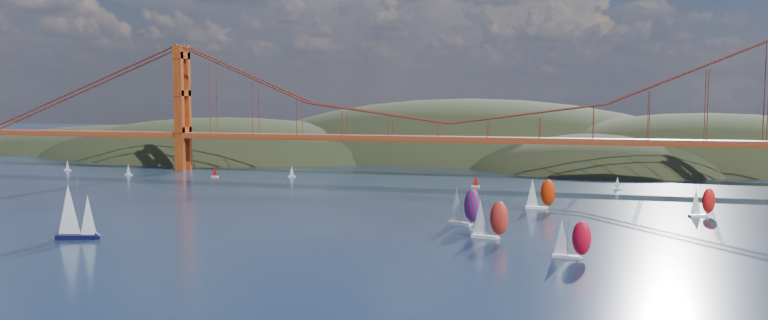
{
  "coord_description": "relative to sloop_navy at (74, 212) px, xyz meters",
  "views": [
    {
      "loc": [
        50.66,
        -117.04,
        34.0
      ],
      "look_at": [
        -4.11,
        90.0,
        14.91
      ],
      "focal_mm": 35.0,
      "sensor_mm": 36.0,
      "label": 1
    }
  ],
  "objects": [
    {
      "name": "racer_0",
      "position": [
        93.52,
        25.51,
        -1.56
      ],
      "size": [
        9.05,
        4.52,
        10.18
      ],
      "rotation": [
        0.0,
        0.0,
        -0.17
      ],
      "color": "silver",
      "rests_on": "ground"
    },
    {
      "name": "distant_boat_1",
      "position": [
        -68.28,
        123.85,
        -3.96
      ],
      "size": [
        3.0,
        2.0,
        4.7
      ],
      "color": "silver",
      "rests_on": "ground"
    },
    {
      "name": "bridge",
      "position": [
        61.59,
        148.7,
        25.86
      ],
      "size": [
        552.0,
        12.0,
        55.0
      ],
      "color": "#993E1F",
      "rests_on": "ground"
    },
    {
      "name": "racer_1",
      "position": [
        112.42,
        8.42,
        -2.12
      ],
      "size": [
        7.95,
        3.63,
        8.99
      ],
      "rotation": [
        0.0,
        0.0,
        -0.12
      ],
      "color": "silver",
      "rests_on": "ground"
    },
    {
      "name": "distant_boat_3",
      "position": [
        0.04,
        135.16,
        -3.96
      ],
      "size": [
        3.0,
        2.0,
        4.7
      ],
      "color": "silver",
      "rests_on": "ground"
    },
    {
      "name": "distant_boat_0",
      "position": [
        -104.96,
        133.04,
        -3.96
      ],
      "size": [
        3.0,
        2.0,
        4.7
      ],
      "color": "silver",
      "rests_on": "ground"
    },
    {
      "name": "distant_boat_9",
      "position": [
        77.08,
        121.83,
        -3.96
      ],
      "size": [
        3.0,
        2.0,
        4.7
      ],
      "color": "silver",
      "rests_on": "ground"
    },
    {
      "name": "distant_boat_8",
      "position": [
        126.74,
        127.18,
        -3.96
      ],
      "size": [
        3.0,
        2.0,
        4.7
      ],
      "color": "silver",
      "rests_on": "ground"
    },
    {
      "name": "headlands",
      "position": [
        108.28,
        246.98,
        -18.83
      ],
      "size": [
        725.0,
        225.0,
        96.0
      ],
      "color": "black",
      "rests_on": "ground"
    },
    {
      "name": "ground",
      "position": [
        63.33,
        -31.3,
        -6.37
      ],
      "size": [
        1200.0,
        1200.0,
        0.0
      ],
      "primitive_type": "plane",
      "color": "black",
      "rests_on": "ground"
    },
    {
      "name": "racer_rwb",
      "position": [
        85.13,
        41.47,
        -1.22
      ],
      "size": [
        9.7,
        7.03,
        10.9
      ],
      "rotation": [
        0.0,
        0.0,
        -0.45
      ],
      "color": "silver",
      "rests_on": "ground"
    },
    {
      "name": "sloop_navy",
      "position": [
        0.0,
        0.0,
        0.0
      ],
      "size": [
        9.73,
        6.64,
        14.43
      ],
      "rotation": [
        0.0,
        0.0,
        0.27
      ],
      "color": "black",
      "rests_on": "ground"
    },
    {
      "name": "racer_5",
      "position": [
        102.53,
        74.52,
        -1.66
      ],
      "size": [
        8.69,
        3.56,
        9.97
      ],
      "rotation": [
        0.0,
        0.0,
        0.03
      ],
      "color": "white",
      "rests_on": "ground"
    },
    {
      "name": "distant_boat_2",
      "position": [
        -30.3,
        127.03,
        -3.96
      ],
      "size": [
        3.0,
        2.0,
        4.7
      ],
      "color": "silver",
      "rests_on": "ground"
    },
    {
      "name": "racer_3",
      "position": [
        146.61,
        71.81,
        -2.14
      ],
      "size": [
        7.94,
        5.9,
        8.95
      ],
      "rotation": [
        0.0,
        0.0,
        0.48
      ],
      "color": "white",
      "rests_on": "ground"
    }
  ]
}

